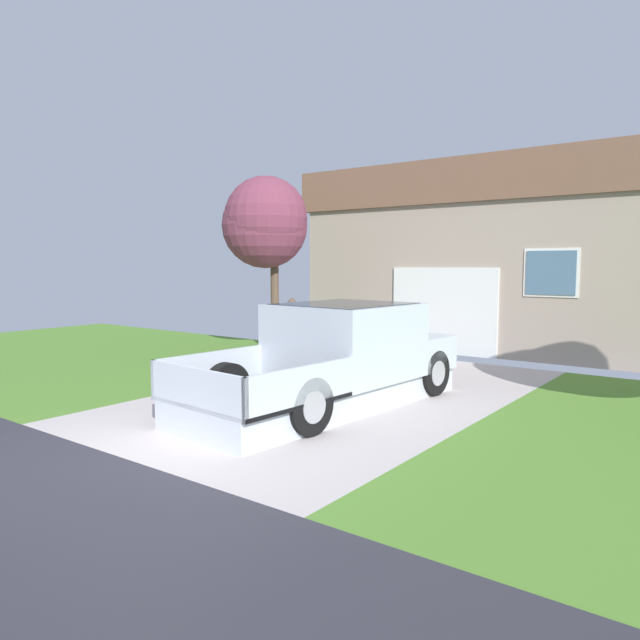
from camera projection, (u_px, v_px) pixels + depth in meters
name	position (u px, v px, depth m)	size (l,w,h in m)	color
pickup_truck	(341.00, 358.00, 9.73)	(2.36, 5.26, 1.66)	silver
person_with_hat	(292.00, 335.00, 10.91)	(0.46, 0.41, 1.70)	black
handbag	(280.00, 383.00, 10.81)	(0.36, 0.21, 0.39)	#B24C56
house_with_garage	(514.00, 257.00, 16.37)	(11.01, 5.25, 4.96)	#A28F7F
front_yard_tree	(265.00, 222.00, 14.70)	(2.23, 2.17, 4.48)	brown
wheeled_trash_bin	(322.00, 331.00, 15.45)	(0.60, 0.72, 1.02)	#424247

